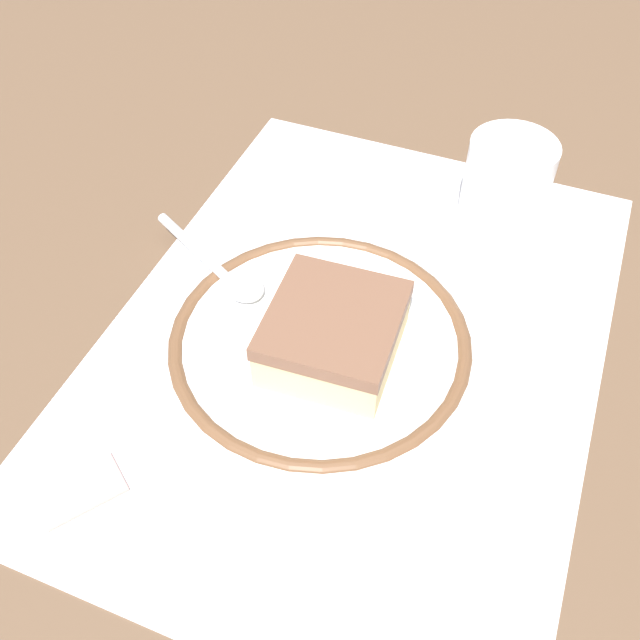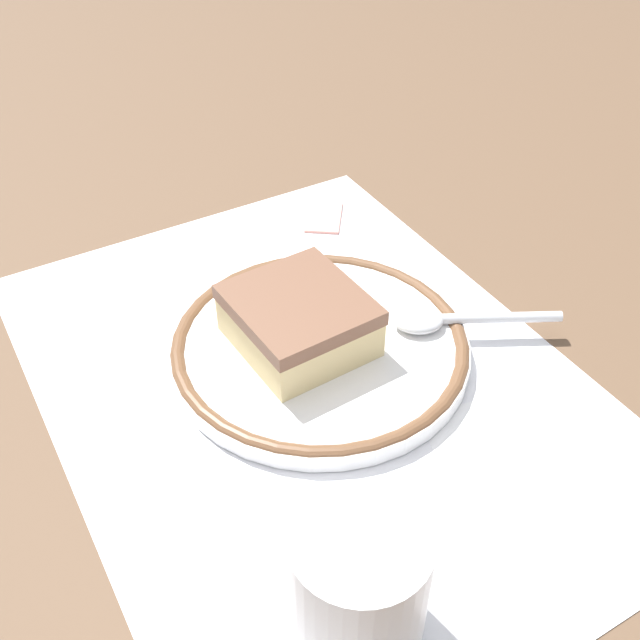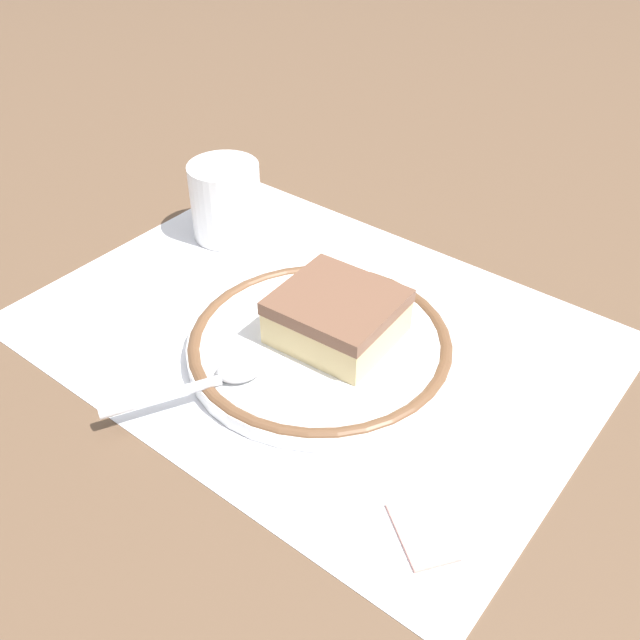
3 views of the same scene
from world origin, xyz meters
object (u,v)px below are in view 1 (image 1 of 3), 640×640
cup (505,189)px  sugar_packet (80,489)px  cake_slice (333,333)px  spoon (225,275)px  plate (320,344)px  napkin (306,203)px

cup → sugar_packet: (-0.34, 0.18, -0.03)m
cake_slice → spoon: 0.11m
plate → cup: (0.18, -0.09, 0.02)m
napkin → sugar_packet: size_ratio=2.41×
plate → sugar_packet: bearing=148.7°
plate → spoon: size_ratio=1.79×
cup → napkin: (-0.04, 0.16, -0.03)m
plate → cup: cup is taller
plate → cup: bearing=-24.9°
plate → sugar_packet: (-0.15, 0.09, -0.01)m
plate → sugar_packet: 0.18m
cake_slice → sugar_packet: size_ratio=1.89×
cake_slice → cup: (0.19, -0.07, -0.00)m
napkin → cup: bearing=-75.6°
cake_slice → sugar_packet: (-0.15, 0.11, -0.03)m
sugar_packet → spoon: bearing=-2.3°
cup → sugar_packet: size_ratio=1.49×
napkin → plate: bearing=-154.0°
cake_slice → spoon: bearing=70.8°
plate → cake_slice: bearing=-120.3°
plate → cake_slice: size_ratio=2.23×
plate → napkin: size_ratio=1.75×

